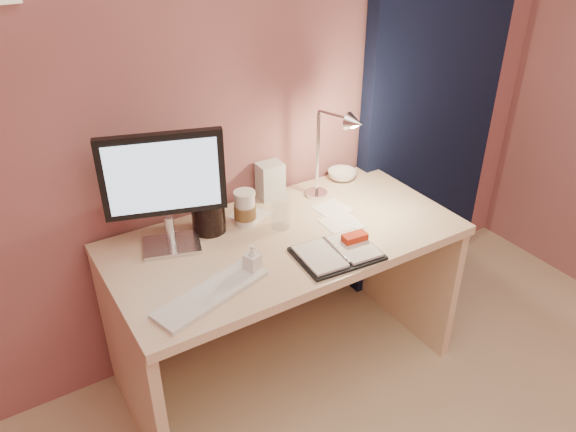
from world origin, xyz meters
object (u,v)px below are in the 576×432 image
product_box (270,181)px  desk (277,272)px  coffee_cup (245,209)px  clear_cup (281,212)px  lotion_bottle (252,259)px  dark_jar (208,210)px  desk_lamp (324,151)px  monitor (164,182)px  planner (339,251)px  bowl (342,175)px  keyboard (212,294)px

product_box → desk: bearing=-113.0°
coffee_cup → clear_cup: size_ratio=1.07×
lotion_bottle → dark_jar: dark_jar is taller
lotion_bottle → desk_lamp: desk_lamp is taller
monitor → desk_lamp: (0.67, -0.05, -0.02)m
clear_cup → lotion_bottle: bearing=-138.8°
planner → dark_jar: size_ratio=1.71×
dark_jar → desk_lamp: (0.49, -0.08, 0.17)m
desk → lotion_bottle: 0.43m
coffee_cup → desk_lamp: (0.35, -0.05, 0.20)m
desk → clear_cup: size_ratio=10.28×
coffee_cup → dark_jar: 0.15m
product_box → desk_lamp: desk_lamp is taller
coffee_cup → product_box: (0.20, 0.14, 0.01)m
monitor → product_box: monitor is taller
lotion_bottle → product_box: bearing=53.5°
desk → bowl: bowl is taller
monitor → clear_cup: monitor is taller
desk_lamp → lotion_bottle: bearing=-172.5°
dark_jar → coffee_cup: bearing=-11.7°
coffee_cup → product_box: product_box is taller
planner → keyboard: bearing=-178.0°
desk → dark_jar: size_ratio=7.37×
monitor → bowl: monitor is taller
lotion_bottle → dark_jar: 0.35m
keyboard → bowl: (0.90, 0.48, 0.01)m
planner → lotion_bottle: size_ratio=2.86×
planner → product_box: (0.01, 0.52, 0.07)m
desk → dark_jar: bearing=153.4°
monitor → coffee_cup: monitor is taller
keyboard → product_box: product_box is taller
dark_jar → product_box: size_ratio=1.16×
desk → clear_cup: clear_cup is taller
coffee_cup → clear_cup: (0.11, -0.10, -0.00)m
desk → desk_lamp: desk_lamp is taller
monitor → product_box: 0.58m
planner → lotion_bottle: bearing=172.8°
planner → lotion_bottle: lotion_bottle is taller
dark_jar → desk_lamp: 0.53m
dark_jar → product_box: (0.35, 0.11, -0.01)m
keyboard → planner: size_ratio=1.32×
desk → monitor: bearing=168.5°
desk → dark_jar: 0.42m
clear_cup → desk_lamp: bearing=11.0°
monitor → lotion_bottle: bearing=-41.5°
coffee_cup → product_box: bearing=35.4°
dark_jar → product_box: dark_jar is taller
dark_jar → bowl: bearing=6.9°
dark_jar → product_box: 0.37m
clear_cup → dark_jar: size_ratio=0.72×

